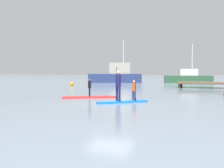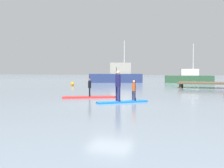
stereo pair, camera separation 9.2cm
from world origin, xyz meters
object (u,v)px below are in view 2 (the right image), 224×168
Objects in this scene: paddleboard_near at (89,97)px; paddler_child_front at (134,89)px; paddleboard_far at (123,102)px; paddler_adult at (118,84)px; motor_boat_small_navy at (189,78)px; fishing_boat_green_midground at (117,75)px; mooring_buoy_mid at (73,84)px; paddler_child_solo at (90,86)px.

paddler_child_front is (3.49, -1.51, 0.71)m from paddleboard_near.
paddleboard_far is 1.36× the size of paddler_adult.
motor_boat_small_navy is at bearing 79.10° from paddleboard_near.
paddleboard_far is at bearing -139.28° from paddler_child_front.
fishing_boat_green_midground reaches higher than mooring_buoy_mid.
paddler_child_front is (0.77, 0.66, -0.33)m from paddler_adult.
paddler_child_front is (3.48, -1.53, -0.02)m from paddler_child_solo.
paddleboard_near is at bearing -111.19° from paddler_child_solo.
fishing_boat_green_midground is at bearing 109.92° from paddler_child_front.
motor_boat_small_navy reaches higher than paddler_child_front.
paddler_child_front is at bearing 40.62° from paddler_adult.
mooring_buoy_mid is (-2.26, -11.05, -0.92)m from fishing_boat_green_midground.
paddler_child_solo is at bearing -58.40° from mooring_buoy_mid.
fishing_boat_green_midground is (-9.33, 25.76, 0.40)m from paddler_child_front.
fishing_boat_green_midground reaches higher than paddleboard_near.
paddler_child_front is 0.14× the size of fishing_boat_green_midground.
paddleboard_near is at bearing -76.45° from fishing_boat_green_midground.
mooring_buoy_mid is (-8.11, 13.18, -0.55)m from paddler_child_solo.
motor_boat_small_navy is 16.37× the size of mooring_buoy_mid.
fishing_boat_green_midground is at bearing 78.45° from mooring_buoy_mid.
paddleboard_far is at bearing -94.49° from motor_boat_small_navy.
paddler_child_solo is 2.92× the size of mooring_buoy_mid.
fishing_boat_green_midground is (-8.78, 26.23, 1.11)m from paddleboard_far.
motor_boat_small_navy is 19.32m from mooring_buoy_mid.
fishing_boat_green_midground reaches higher than paddler_adult.
paddleboard_far is 27.68m from fishing_boat_green_midground.
paddler_child_solo is 0.70× the size of paddler_adult.
paddleboard_far is at bearing 40.37° from paddler_adult.
mooring_buoy_mid is at bearing 121.55° from paddleboard_near.
paddleboard_far is 0.30× the size of fishing_boat_green_midground.
fishing_boat_green_midground reaches higher than paddleboard_far.
paddleboard_near is 0.41× the size of fishing_boat_green_midground.
mooring_buoy_mid is at bearing 121.60° from paddler_child_solo.
paddler_child_solo is at bearing 68.81° from paddleboard_near.
paddler_child_front is at bearing -51.77° from mooring_buoy_mid.
paddler_adult is at bearing -139.38° from paddler_child_front.
paddleboard_far is 1.08m from paddler_adult.
paddleboard_near is 2.96× the size of paddler_child_front.
paddleboard_near is 2.63× the size of paddler_child_solo.
paddleboard_near is 0.47× the size of motor_boat_small_navy.
paddleboard_far is at bearing -53.97° from mooring_buoy_mid.
paddler_child_solo reaches higher than mooring_buoy_mid.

